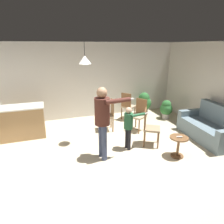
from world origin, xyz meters
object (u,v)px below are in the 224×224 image
object	(u,v)px
couch_floral	(209,128)
spare_remote_on_table	(179,137)
kitchen_counter	(23,122)
potted_plant_by_wall	(166,109)
dining_chair_by_counter	(109,114)
person_adult	(103,116)
potted_plant_corner	(144,102)
dining_chair_centre_back	(128,105)
dining_chair_spare	(139,114)
dining_chair_near_wall	(149,126)
side_table_by_couch	(178,144)
person_child	(129,124)

from	to	relation	value
couch_floral	spare_remote_on_table	bearing A→B (deg)	115.03
kitchen_counter	spare_remote_on_table	world-z (taller)	kitchen_counter
couch_floral	potted_plant_by_wall	bearing A→B (deg)	11.32
dining_chair_by_counter	potted_plant_by_wall	xyz separation A→B (m)	(2.32, 0.30, -0.16)
spare_remote_on_table	potted_plant_by_wall	bearing A→B (deg)	62.49
couch_floral	person_adult	xyz separation A→B (m)	(-3.19, -0.00, 0.75)
kitchen_counter	potted_plant_corner	bearing A→B (deg)	9.30
dining_chair_by_counter	dining_chair_centre_back	world-z (taller)	same
potted_plant_corner	spare_remote_on_table	xyz separation A→B (m)	(-0.71, -3.12, 0.06)
couch_floral	dining_chair_spare	world-z (taller)	same
dining_chair_near_wall	dining_chair_spare	distance (m)	1.01
kitchen_counter	dining_chair_by_counter	bearing A→B (deg)	-6.97
dining_chair_centre_back	side_table_by_couch	bearing A→B (deg)	-35.61
kitchen_counter	dining_chair_near_wall	distance (m)	3.62
person_child	dining_chair_near_wall	world-z (taller)	person_child
potted_plant_by_wall	spare_remote_on_table	world-z (taller)	potted_plant_by_wall
dining_chair_near_wall	potted_plant_by_wall	distance (m)	2.26
dining_chair_by_counter	spare_remote_on_table	bearing A→B (deg)	-143.71
kitchen_counter	person_adult	xyz separation A→B (m)	(1.89, -1.86, 0.60)
dining_chair_centre_back	spare_remote_on_table	xyz separation A→B (m)	(0.13, -2.79, -0.01)
dining_chair_near_wall	dining_chair_centre_back	xyz separation A→B (m)	(0.22, 1.98, 0.00)
kitchen_counter	potted_plant_by_wall	size ratio (longest dim) A/B	1.81
dining_chair_near_wall	dining_chair_by_counter	bearing A→B (deg)	-119.65
side_table_by_couch	dining_chair_spare	bearing A→B (deg)	95.53
couch_floral	potted_plant_corner	distance (m)	2.67
person_adult	dining_chair_near_wall	size ratio (longest dim) A/B	1.74
spare_remote_on_table	dining_chair_centre_back	bearing A→B (deg)	92.60
side_table_by_couch	potted_plant_by_wall	size ratio (longest dim) A/B	0.75
dining_chair_by_counter	dining_chair_near_wall	world-z (taller)	same
side_table_by_couch	dining_chair_spare	distance (m)	1.80
dining_chair_by_counter	dining_chair_centre_back	distance (m)	1.16
kitchen_counter	dining_chair_near_wall	size ratio (longest dim) A/B	1.26
person_child	kitchen_counter	bearing A→B (deg)	-130.95
potted_plant_corner	dining_chair_spare	bearing A→B (deg)	-123.35
spare_remote_on_table	couch_floral	bearing A→B (deg)	20.77
couch_floral	dining_chair_centre_back	bearing A→B (deg)	40.07
kitchen_counter	dining_chair_spare	bearing A→B (deg)	-10.02
dining_chair_by_counter	dining_chair_spare	bearing A→B (deg)	-98.69
spare_remote_on_table	dining_chair_spare	bearing A→B (deg)	94.87
couch_floral	person_child	world-z (taller)	person_child
side_table_by_couch	spare_remote_on_table	xyz separation A→B (m)	(-0.02, -0.03, 0.21)
side_table_by_couch	dining_chair_spare	world-z (taller)	dining_chair_spare
person_child	spare_remote_on_table	size ratio (longest dim) A/B	8.80
kitchen_counter	person_child	size ratio (longest dim) A/B	1.10
couch_floral	potted_plant_by_wall	size ratio (longest dim) A/B	2.67
couch_floral	potted_plant_corner	size ratio (longest dim) A/B	2.14
side_table_by_couch	spare_remote_on_table	distance (m)	0.21
person_child	potted_plant_corner	distance (m)	2.89
person_adult	dining_chair_centre_back	xyz separation A→B (m)	(1.58, 2.23, -0.53)
dining_chair_near_wall	potted_plant_corner	size ratio (longest dim) A/B	1.15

